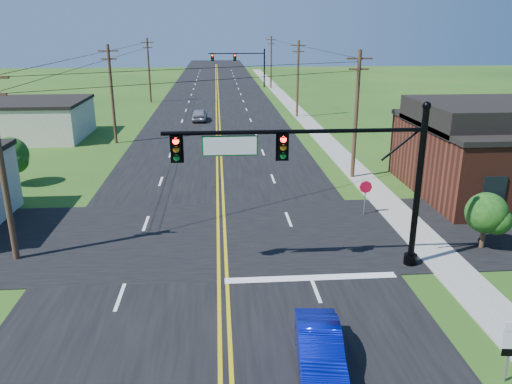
{
  "coord_description": "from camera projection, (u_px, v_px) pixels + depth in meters",
  "views": [
    {
      "loc": [
        0.1,
        -12.17,
        10.39
      ],
      "look_at": [
        1.83,
        10.0,
        3.04
      ],
      "focal_mm": 35.0,
      "sensor_mm": 36.0,
      "label": 1
    }
  ],
  "objects": [
    {
      "name": "road_main",
      "position": [
        216.0,
        115.0,
        62.09
      ],
      "size": [
        16.0,
        220.0,
        0.04
      ],
      "primitive_type": "cube",
      "color": "black",
      "rests_on": "ground"
    },
    {
      "name": "road_cross",
      "position": [
        218.0,
        236.0,
        26.12
      ],
      "size": [
        70.0,
        10.0,
        0.04
      ],
      "primitive_type": "cube",
      "color": "black",
      "rests_on": "ground"
    },
    {
      "name": "sidewalk",
      "position": [
        315.0,
        129.0,
        53.4
      ],
      "size": [
        2.0,
        160.0,
        0.08
      ],
      "primitive_type": "cube",
      "color": "gray",
      "rests_on": "ground"
    },
    {
      "name": "signal_mast_main",
      "position": [
        318.0,
        167.0,
        21.17
      ],
      "size": [
        11.3,
        0.6,
        7.48
      ],
      "color": "black",
      "rests_on": "ground"
    },
    {
      "name": "signal_mast_far",
      "position": [
        240.0,
        62.0,
        89.4
      ],
      "size": [
        10.98,
        0.6,
        7.48
      ],
      "color": "black",
      "rests_on": "ground"
    },
    {
      "name": "cream_bldg_far",
      "position": [
        22.0,
        119.0,
        48.76
      ],
      "size": [
        12.2,
        9.2,
        3.7
      ],
      "color": "beige",
      "rests_on": "ground"
    },
    {
      "name": "utility_pole_left_a",
      "position": [
        1.0,
        162.0,
        22.05
      ],
      "size": [
        1.8,
        0.28,
        9.0
      ],
      "color": "#3D2B1B",
      "rests_on": "ground"
    },
    {
      "name": "utility_pole_left_b",
      "position": [
        112.0,
        93.0,
        45.72
      ],
      "size": [
        1.8,
        0.28,
        9.0
      ],
      "color": "#3D2B1B",
      "rests_on": "ground"
    },
    {
      "name": "utility_pole_left_c",
      "position": [
        149.0,
        69.0,
        71.28
      ],
      "size": [
        1.8,
        0.28,
        9.0
      ],
      "color": "#3D2B1B",
      "rests_on": "ground"
    },
    {
      "name": "utility_pole_right_a",
      "position": [
        356.0,
        113.0,
        34.84
      ],
      "size": [
        1.8,
        0.28,
        9.0
      ],
      "color": "#3D2B1B",
      "rests_on": "ground"
    },
    {
      "name": "utility_pole_right_b",
      "position": [
        298.0,
        78.0,
        59.45
      ],
      "size": [
        1.8,
        0.28,
        9.0
      ],
      "color": "#3D2B1B",
      "rests_on": "ground"
    },
    {
      "name": "utility_pole_right_c",
      "position": [
        271.0,
        61.0,
        87.85
      ],
      "size": [
        1.8,
        0.28,
        9.0
      ],
      "color": "#3D2B1B",
      "rests_on": "ground"
    },
    {
      "name": "tree_right_back",
      "position": [
        417.0,
        130.0,
        39.75
      ],
      "size": [
        3.0,
        3.0,
        4.1
      ],
      "color": "#3D2B1B",
      "rests_on": "ground"
    },
    {
      "name": "shrub_corner",
      "position": [
        486.0,
        213.0,
        24.14
      ],
      "size": [
        2.0,
        2.0,
        2.86
      ],
      "color": "#3D2B1B",
      "rests_on": "ground"
    },
    {
      "name": "tree_left",
      "position": [
        10.0,
        155.0,
        33.88
      ],
      "size": [
        2.4,
        2.4,
        3.37
      ],
      "color": "#3D2B1B",
      "rests_on": "ground"
    },
    {
      "name": "blue_car",
      "position": [
        319.0,
        350.0,
        15.83
      ],
      "size": [
        1.76,
        4.11,
        1.32
      ],
      "primitive_type": "imported",
      "rotation": [
        0.0,
        0.0,
        -0.09
      ],
      "color": "#061094",
      "rests_on": "ground"
    },
    {
      "name": "distant_car",
      "position": [
        200.0,
        115.0,
        58.04
      ],
      "size": [
        1.82,
        4.21,
        1.41
      ],
      "primitive_type": "imported",
      "rotation": [
        0.0,
        0.0,
        3.1
      ],
      "color": "#A7A7AC",
      "rests_on": "ground"
    },
    {
      "name": "route_sign",
      "position": [
        512.0,
        342.0,
        14.95
      ],
      "size": [
        0.61,
        0.13,
        2.45
      ],
      "rotation": [
        0.0,
        0.0,
        -0.12
      ],
      "color": "slate",
      "rests_on": "ground"
    },
    {
      "name": "stop_sign",
      "position": [
        366.0,
        190.0,
        28.63
      ],
      "size": [
        0.74,
        0.11,
        2.08
      ],
      "rotation": [
        0.0,
        0.0,
        -0.09
      ],
      "color": "slate",
      "rests_on": "ground"
    }
  ]
}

